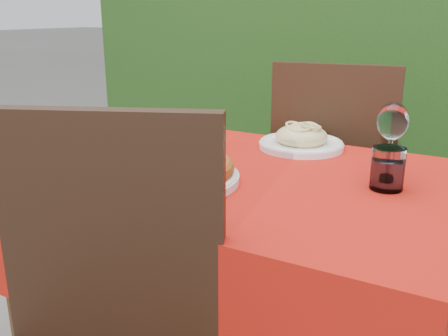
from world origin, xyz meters
The scene contains 8 objects.
hedge centered at (0.00, 1.55, 0.92)m, with size 3.20×0.55×1.78m.
dining_table centered at (0.00, 0.00, 0.60)m, with size 1.26×0.86×0.75m.
chair_far centered at (0.12, 0.66, 0.57)m, with size 0.51×0.51×1.00m.
pizza_plate centered at (-0.08, -0.17, 0.78)m, with size 0.43×0.43×0.07m.
pasta_plate centered at (0.10, 0.32, 0.78)m, with size 0.27×0.27×0.08m.
water_glass centered at (0.43, 0.05, 0.80)m, with size 0.08×0.08×0.11m.
wine_glass centered at (0.41, 0.17, 0.89)m, with size 0.08×0.08×0.20m.
fork centered at (-0.30, -0.04, 0.75)m, with size 0.02×0.17×0.00m, color #ACADB3.
Camera 1 is at (0.65, -1.18, 1.17)m, focal length 40.00 mm.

